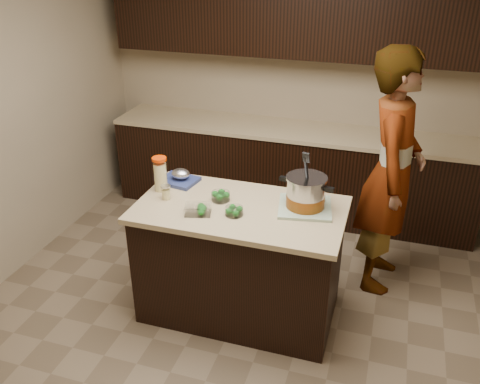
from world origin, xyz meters
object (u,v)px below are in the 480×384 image
(stock_pot, at_px, (306,194))
(lemonade_pitcher, at_px, (160,175))
(person, at_px, (391,174))
(island, at_px, (240,261))

(stock_pot, height_order, lemonade_pitcher, stock_pot)
(lemonade_pitcher, xyz_separation_m, person, (1.62, 0.66, -0.05))
(person, bearing_deg, stock_pot, 142.32)
(island, relative_size, stock_pot, 3.66)
(island, xyz_separation_m, person, (0.98, 0.75, 0.51))
(island, height_order, stock_pot, stock_pot)
(stock_pot, xyz_separation_m, person, (0.55, 0.63, -0.05))
(lemonade_pitcher, distance_m, person, 1.75)
(island, relative_size, person, 0.76)
(stock_pot, relative_size, person, 0.21)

